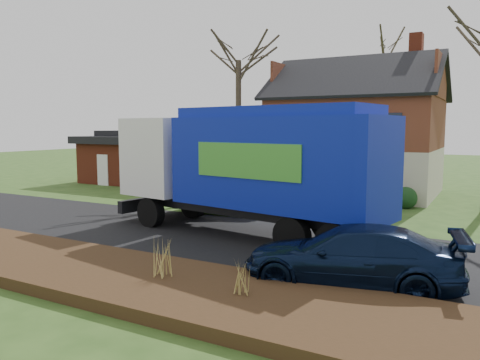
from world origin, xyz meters
The scene contains 12 objects.
ground centered at (0.00, 0.00, 0.00)m, with size 120.00×120.00×0.00m, color #2B4A18.
road centered at (0.00, 0.00, 0.01)m, with size 80.00×7.00×0.02m, color black.
mulch_verge centered at (0.00, -5.30, 0.15)m, with size 80.00×3.50×0.30m, color #312110.
main_house centered at (1.49, 13.91, 4.03)m, with size 12.95×8.95×9.26m.
ranch_house centered at (-12.00, 13.00, 1.81)m, with size 9.80×8.20×3.70m.
garbage_truck centered at (1.59, 0.88, 2.67)m, with size 11.11×4.57×4.62m.
silver_sedan centered at (-1.58, 4.14, 0.73)m, with size 1.54×4.42×1.46m, color #B5B9BE.
navy_wagon centered at (6.34, -2.79, 0.77)m, with size 2.14×5.27×1.53m, color black.
tree_front_west centered at (-3.93, 10.06, 8.88)m, with size 3.63×3.63×10.78m.
tree_back centered at (1.55, 23.30, 10.29)m, with size 3.90×3.90×12.35m.
grass_clump_mid centered at (2.39, -5.07, 0.79)m, with size 0.35×0.29×0.97m.
grass_clump_east centered at (4.62, -5.27, 0.70)m, with size 0.32×0.26×0.79m.
Camera 1 is at (9.36, -13.94, 3.93)m, focal length 35.00 mm.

